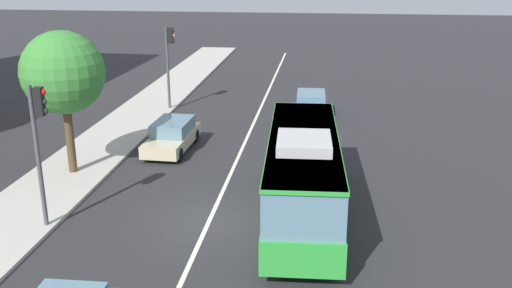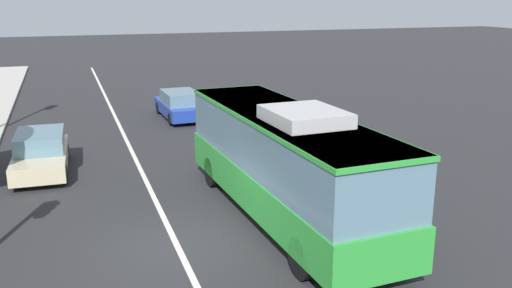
# 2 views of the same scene
# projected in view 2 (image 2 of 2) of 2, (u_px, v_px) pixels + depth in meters

# --- Properties ---
(ground_plane) EXTENTS (160.00, 160.00, 0.00)m
(ground_plane) POSITION_uv_depth(u_px,v_px,m) (177.00, 246.00, 14.27)
(ground_plane) COLOR #28282B
(lane_centre_line) EXTENTS (76.00, 0.16, 0.01)m
(lane_centre_line) POSITION_uv_depth(u_px,v_px,m) (177.00, 246.00, 14.26)
(lane_centre_line) COLOR silver
(lane_centre_line) RESTS_ON ground_plane
(transit_bus) EXTENTS (10.10, 2.96, 3.46)m
(transit_bus) POSITION_uv_depth(u_px,v_px,m) (285.00, 158.00, 15.62)
(transit_bus) COLOR green
(transit_bus) RESTS_ON ground_plane
(sedan_beige) EXTENTS (4.56, 1.97, 1.46)m
(sedan_beige) POSITION_uv_depth(u_px,v_px,m) (41.00, 153.00, 20.07)
(sedan_beige) COLOR #C6B793
(sedan_beige) RESTS_ON ground_plane
(sedan_blue) EXTENTS (4.56, 1.94, 1.46)m
(sedan_blue) POSITION_uv_depth(u_px,v_px,m) (180.00, 105.00, 28.76)
(sedan_blue) COLOR #1E3899
(sedan_blue) RESTS_ON ground_plane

